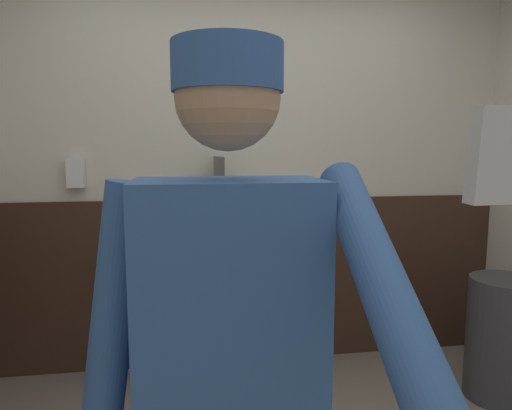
{
  "coord_description": "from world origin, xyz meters",
  "views": [
    {
      "loc": [
        -0.38,
        -1.42,
        1.45
      ],
      "look_at": [
        -0.15,
        0.16,
        1.25
      ],
      "focal_mm": 31.61,
      "sensor_mm": 36.0,
      "label": 1
    }
  ],
  "objects_px": {
    "urinal_left": "(158,258)",
    "trash_bin": "(503,339)",
    "soap_dispenser": "(76,173)",
    "cell_phone": "(495,155)",
    "person": "(230,357)",
    "urinal_middle": "(277,253)"
  },
  "relations": [
    {
      "from": "urinal_left",
      "to": "soap_dispenser",
      "type": "bearing_deg",
      "value": 166.36
    },
    {
      "from": "soap_dispenser",
      "to": "trash_bin",
      "type": "bearing_deg",
      "value": -14.9
    },
    {
      "from": "urinal_left",
      "to": "urinal_middle",
      "type": "distance_m",
      "value": 0.75
    },
    {
      "from": "urinal_middle",
      "to": "person",
      "type": "relative_size",
      "value": 0.74
    },
    {
      "from": "cell_phone",
      "to": "soap_dispenser",
      "type": "relative_size",
      "value": 0.61
    },
    {
      "from": "cell_phone",
      "to": "trash_bin",
      "type": "relative_size",
      "value": 0.15
    },
    {
      "from": "urinal_left",
      "to": "trash_bin",
      "type": "distance_m",
      "value": 2.09
    },
    {
      "from": "cell_phone",
      "to": "trash_bin",
      "type": "bearing_deg",
      "value": 44.61
    },
    {
      "from": "urinal_middle",
      "to": "trash_bin",
      "type": "bearing_deg",
      "value": -23.67
    },
    {
      "from": "cell_phone",
      "to": "soap_dispenser",
      "type": "bearing_deg",
      "value": 106.48
    },
    {
      "from": "cell_phone",
      "to": "trash_bin",
      "type": "xyz_separation_m",
      "value": [
        1.44,
        1.78,
        -1.09
      ]
    },
    {
      "from": "urinal_middle",
      "to": "cell_phone",
      "type": "relative_size",
      "value": 11.27
    },
    {
      "from": "urinal_middle",
      "to": "person",
      "type": "bearing_deg",
      "value": -104.47
    },
    {
      "from": "urinal_middle",
      "to": "person",
      "type": "height_order",
      "value": "person"
    },
    {
      "from": "urinal_left",
      "to": "trash_bin",
      "type": "xyz_separation_m",
      "value": [
        1.97,
        -0.54,
        -0.42
      ]
    },
    {
      "from": "urinal_left",
      "to": "cell_phone",
      "type": "distance_m",
      "value": 2.47
    },
    {
      "from": "urinal_middle",
      "to": "trash_bin",
      "type": "xyz_separation_m",
      "value": [
        1.22,
        -0.54,
        -0.42
      ]
    },
    {
      "from": "cell_phone",
      "to": "person",
      "type": "bearing_deg",
      "value": 110.66
    },
    {
      "from": "urinal_left",
      "to": "urinal_middle",
      "type": "height_order",
      "value": "same"
    },
    {
      "from": "person",
      "to": "trash_bin",
      "type": "relative_size",
      "value": 2.35
    },
    {
      "from": "urinal_middle",
      "to": "cell_phone",
      "type": "height_order",
      "value": "cell_phone"
    },
    {
      "from": "trash_bin",
      "to": "person",
      "type": "bearing_deg",
      "value": -142.98
    }
  ]
}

